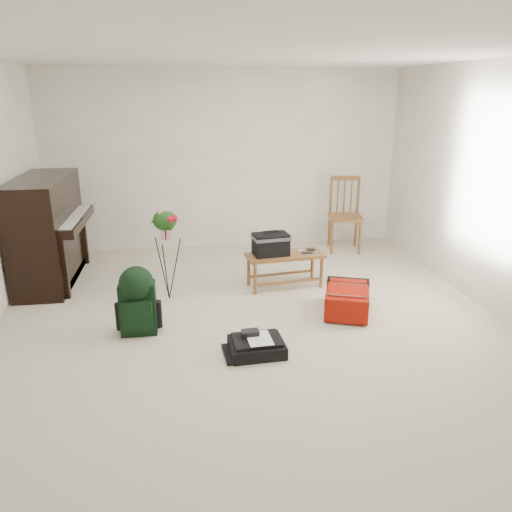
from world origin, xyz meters
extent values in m
cube|color=beige|center=(0.00, 0.00, 0.00)|extent=(5.00, 5.50, 0.01)
cube|color=white|center=(0.00, 0.00, 2.50)|extent=(5.00, 5.50, 0.01)
cube|color=white|center=(0.00, 2.75, 1.25)|extent=(5.00, 0.04, 2.50)
cube|color=white|center=(2.50, 0.00, 1.25)|extent=(0.04, 5.50, 2.50)
cube|color=black|center=(-2.20, 1.60, 0.62)|extent=(0.55, 1.50, 1.25)
cube|color=black|center=(-1.90, 1.60, 0.73)|extent=(0.28, 1.30, 0.10)
cube|color=white|center=(-1.90, 1.60, 0.78)|extent=(0.22, 1.20, 0.02)
cube|color=black|center=(-2.15, 1.60, 0.05)|extent=(0.45, 1.30, 0.10)
cube|color=brown|center=(0.54, 1.00, 0.38)|extent=(0.93, 0.47, 0.04)
cylinder|color=brown|center=(0.14, 0.85, 0.18)|extent=(0.04, 0.04, 0.37)
cylinder|color=brown|center=(0.14, 1.14, 0.18)|extent=(0.04, 0.04, 0.37)
cylinder|color=brown|center=(0.95, 0.85, 0.18)|extent=(0.04, 0.04, 0.37)
cylinder|color=brown|center=(0.95, 1.14, 0.18)|extent=(0.04, 0.04, 0.37)
cube|color=brown|center=(1.67, 2.26, 0.48)|extent=(0.53, 0.53, 0.04)
cylinder|color=brown|center=(1.47, 2.07, 0.23)|extent=(0.04, 0.04, 0.46)
cylinder|color=brown|center=(1.47, 2.46, 0.23)|extent=(0.04, 0.04, 0.46)
cylinder|color=brown|center=(1.86, 2.07, 0.23)|extent=(0.04, 0.04, 0.46)
cylinder|color=brown|center=(1.86, 2.46, 0.23)|extent=(0.04, 0.04, 0.46)
cube|color=brown|center=(1.67, 2.46, 1.01)|extent=(0.41, 0.12, 0.06)
cylinder|color=brown|center=(1.47, 2.46, 0.75)|extent=(0.04, 0.04, 0.56)
cylinder|color=brown|center=(1.86, 2.46, 0.75)|extent=(0.04, 0.04, 0.56)
cube|color=#B11A07|center=(1.04, 0.18, 0.14)|extent=(0.62, 0.74, 0.25)
cube|color=black|center=(1.04, 0.43, 0.14)|extent=(0.47, 0.29, 0.26)
cube|color=#B11A07|center=(1.04, 0.14, 0.27)|extent=(0.48, 0.47, 0.02)
cube|color=silver|center=(1.04, -0.04, 0.28)|extent=(0.38, 0.14, 0.01)
cube|color=black|center=(-0.01, -0.52, 0.06)|extent=(0.49, 0.40, 0.11)
cube|color=black|center=(-0.01, -0.52, 0.13)|extent=(0.43, 0.34, 0.03)
cube|color=white|center=(0.01, -0.54, 0.15)|extent=(0.22, 0.29, 0.01)
cube|color=black|center=(-0.06, -0.46, 0.17)|extent=(0.16, 0.10, 0.05)
cube|color=black|center=(-1.05, 0.03, 0.25)|extent=(0.33, 0.20, 0.50)
cube|color=black|center=(-1.05, -0.09, 0.22)|extent=(0.27, 0.06, 0.29)
sphere|color=black|center=(-1.05, 0.03, 0.50)|extent=(0.32, 0.32, 0.32)
cube|color=black|center=(-1.13, 0.14, 0.24)|extent=(0.04, 0.03, 0.44)
cube|color=black|center=(-0.98, 0.14, 0.24)|extent=(0.04, 0.03, 0.44)
cylinder|color=black|center=(-0.79, 0.82, 0.81)|extent=(0.01, 0.01, 0.27)
ellipsoid|color=#1C4816|center=(-0.79, 0.82, 0.89)|extent=(0.25, 0.18, 0.23)
cube|color=red|center=(-0.79, 0.81, 0.97)|extent=(0.13, 0.07, 0.07)
camera|label=1|loc=(-0.57, -4.37, 2.19)|focal=35.00mm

